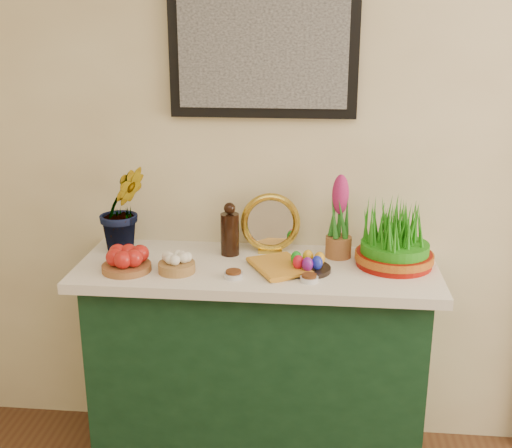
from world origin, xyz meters
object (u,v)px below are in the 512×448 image
Objects in this scene: hyacinth_green at (122,195)px; mirror at (270,224)px; sideboard at (257,369)px; book at (257,269)px; wheatgrass_sabzeh at (395,239)px.

hyacinth_green is 1.90× the size of mirror.
sideboard is at bearing -103.89° from mirror.
hyacinth_green is 0.64m from book.
hyacinth_green is (-0.56, 0.11, 0.70)m from sideboard.
wheatgrass_sabzeh is at bearing 4.48° from sideboard.
book is at bearing -96.78° from mirror.
sideboard is at bearing -175.52° from wheatgrass_sabzeh.
wheatgrass_sabzeh is (0.53, 0.04, 0.57)m from sideboard.
sideboard is 0.60m from mirror.
mirror reaches higher than sideboard.
hyacinth_green reaches higher than wheatgrass_sabzeh.
book is 0.55m from wheatgrass_sabzeh.
sideboard is 0.49m from book.
sideboard is at bearing -44.78° from hyacinth_green.
mirror reaches higher than book.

